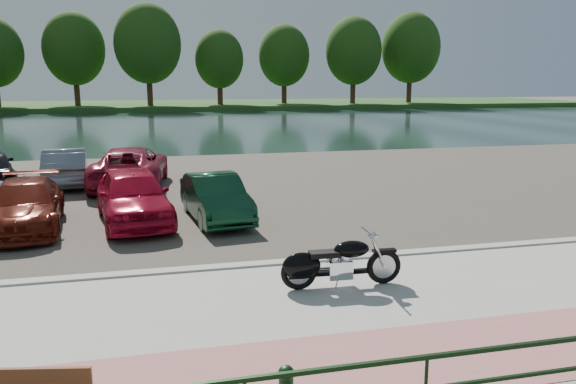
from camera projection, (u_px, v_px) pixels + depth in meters
name	position (u px, v px, depth m)	size (l,w,h in m)	color
ground	(320.00, 302.00, 10.07)	(200.00, 200.00, 0.00)	#595447
promenade	(338.00, 322.00, 9.11)	(60.00, 6.00, 0.10)	#A4A19A
pink_path	(373.00, 364.00, 7.67)	(60.00, 2.00, 0.01)	#A55D63
kerb	(293.00, 263.00, 11.96)	(60.00, 0.30, 0.14)	#A4A19A
parking_lot	(234.00, 188.00, 20.55)	(60.00, 18.00, 0.04)	#3D3731
river	(186.00, 125.00, 48.20)	(120.00, 40.00, 0.00)	#1A2E2A
far_bank	(173.00, 105.00, 78.64)	(120.00, 24.00, 0.60)	#234619
railing	(426.00, 373.00, 6.10)	(24.04, 0.05, 0.90)	black
far_trees	(207.00, 51.00, 72.29)	(70.25, 10.68, 12.52)	#3D2216
motorcycle	(331.00, 264.00, 10.42)	(2.33, 0.75, 1.05)	black
car_3	(25.00, 205.00, 14.69)	(1.79, 4.40, 1.28)	#5F180D
car_4	(133.00, 196.00, 15.32)	(1.78, 4.41, 1.50)	#AB0B28
car_5	(216.00, 197.00, 15.66)	(1.35, 3.87, 1.28)	#0F3821
car_9	(66.00, 167.00, 20.81)	(1.46, 4.19, 1.38)	slate
car_10	(130.00, 166.00, 20.56)	(2.44, 5.29, 1.47)	maroon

